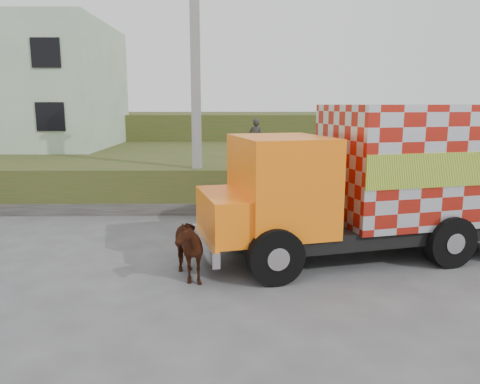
{
  "coord_description": "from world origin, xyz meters",
  "views": [
    {
      "loc": [
        0.27,
        -11.03,
        3.62
      ],
      "look_at": [
        0.41,
        1.27,
        1.3
      ],
      "focal_mm": 35.0,
      "sensor_mm": 36.0,
      "label": 1
    }
  ],
  "objects_px": {
    "utility_pole": "(196,90)",
    "pedestrian": "(256,139)",
    "cow": "(183,246)",
    "cargo_truck": "(388,179)"
  },
  "relations": [
    {
      "from": "utility_pole",
      "to": "pedestrian",
      "type": "distance_m",
      "value": 3.67
    },
    {
      "from": "pedestrian",
      "to": "cow",
      "type": "bearing_deg",
      "value": 100.57
    },
    {
      "from": "pedestrian",
      "to": "utility_pole",
      "type": "bearing_deg",
      "value": 72.41
    },
    {
      "from": "cargo_truck",
      "to": "cow",
      "type": "distance_m",
      "value": 5.18
    },
    {
      "from": "utility_pole",
      "to": "cow",
      "type": "height_order",
      "value": "utility_pole"
    },
    {
      "from": "cargo_truck",
      "to": "pedestrian",
      "type": "xyz_separation_m",
      "value": [
        -2.86,
        7.05,
        0.43
      ]
    },
    {
      "from": "cargo_truck",
      "to": "pedestrian",
      "type": "distance_m",
      "value": 7.62
    },
    {
      "from": "cargo_truck",
      "to": "cow",
      "type": "xyz_separation_m",
      "value": [
        -4.78,
        -1.61,
        -1.17
      ]
    },
    {
      "from": "cow",
      "to": "cargo_truck",
      "type": "bearing_deg",
      "value": -4.33
    },
    {
      "from": "utility_pole",
      "to": "cow",
      "type": "relative_size",
      "value": 4.9
    }
  ]
}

